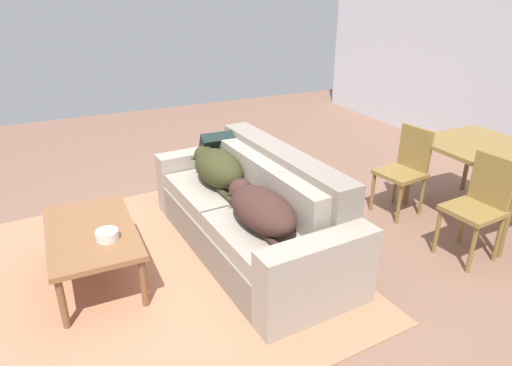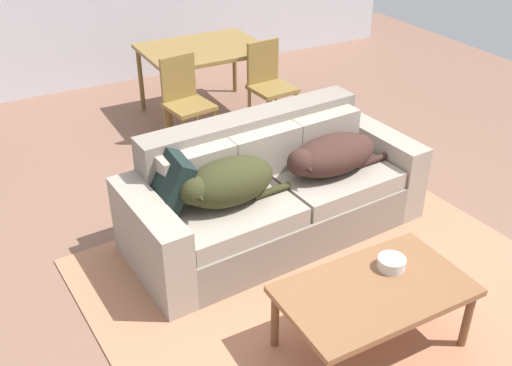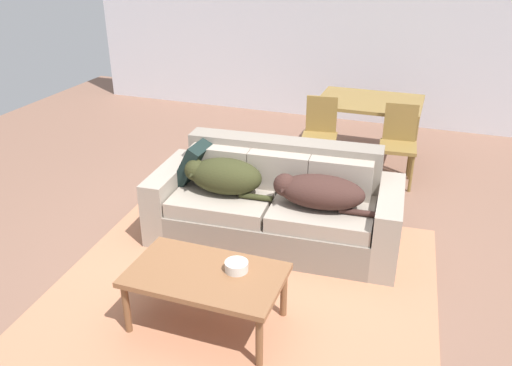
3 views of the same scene
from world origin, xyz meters
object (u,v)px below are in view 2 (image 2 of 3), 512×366
(dining_table, at_px, (203,54))
(dining_chair_near_left, at_px, (185,98))
(couch, at_px, (272,193))
(coffee_table, at_px, (374,295))
(dining_chair_near_right, at_px, (269,81))
(dog_on_left_cushion, at_px, (226,183))
(bowl_on_coffee_table, at_px, (391,263))
(dog_on_right_cushion, at_px, (331,155))
(throw_pillow_by_left_arm, at_px, (168,182))

(dining_table, xyz_separation_m, dining_chair_near_left, (-0.47, -0.60, -0.19))
(couch, relative_size, dining_table, 1.84)
(coffee_table, height_order, dining_table, dining_table)
(dining_table, distance_m, dining_chair_near_right, 0.78)
(dog_on_left_cushion, height_order, dining_table, dog_on_left_cushion)
(couch, height_order, dining_chair_near_left, dining_chair_near_left)
(couch, bearing_deg, dining_chair_near_left, 85.94)
(dining_chair_near_left, bearing_deg, dining_table, 43.76)
(dining_table, distance_m, dining_chair_near_left, 0.78)
(dining_chair_near_left, bearing_deg, bowl_on_coffee_table, -96.08)
(coffee_table, xyz_separation_m, dining_chair_near_right, (1.00, 2.97, 0.10))
(dog_on_left_cushion, bearing_deg, dining_chair_near_left, 72.19)
(bowl_on_coffee_table, bearing_deg, dog_on_right_cushion, 73.92)
(dog_on_right_cushion, bearing_deg, bowl_on_coffee_table, -109.88)
(couch, height_order, dog_on_left_cushion, couch)
(couch, xyz_separation_m, coffee_table, (-0.09, -1.33, 0.07))
(coffee_table, bearing_deg, dining_chair_near_left, 88.09)
(bowl_on_coffee_table, height_order, dining_table, dining_table)
(dining_chair_near_right, bearing_deg, dining_chair_near_left, 173.53)
(throw_pillow_by_left_arm, xyz_separation_m, dining_chair_near_right, (1.71, 1.64, -0.15))
(throw_pillow_by_left_arm, bearing_deg, bowl_on_coffee_table, -53.73)
(dog_on_left_cushion, bearing_deg, dining_table, 65.28)
(couch, xyz_separation_m, dog_on_left_cushion, (-0.45, -0.16, 0.30))
(dog_on_left_cushion, relative_size, dining_chair_near_right, 0.93)
(couch, distance_m, bowl_on_coffee_table, 1.24)
(dog_on_left_cushion, distance_m, dining_chair_near_right, 2.26)
(coffee_table, relative_size, dining_chair_near_right, 1.22)
(throw_pillow_by_left_arm, xyz_separation_m, coffee_table, (0.71, -1.33, -0.25))
(dog_on_right_cushion, distance_m, bowl_on_coffee_table, 1.14)
(bowl_on_coffee_table, distance_m, dining_chair_near_right, 2.98)
(dog_on_right_cushion, bearing_deg, coffee_table, -116.98)
(dining_chair_near_right, bearing_deg, throw_pillow_by_left_arm, -141.12)
(dog_on_left_cushion, xyz_separation_m, bowl_on_coffee_table, (0.55, -1.07, -0.15))
(couch, height_order, coffee_table, couch)
(couch, xyz_separation_m, dog_on_right_cushion, (0.42, -0.14, 0.28))
(dog_on_left_cushion, bearing_deg, bowl_on_coffee_table, -66.64)
(dog_on_right_cushion, xyz_separation_m, bowl_on_coffee_table, (-0.31, -1.09, -0.13))
(dining_table, xyz_separation_m, dining_chair_near_right, (0.43, -0.62, -0.18))
(dining_table, bearing_deg, throw_pillow_by_left_arm, -119.57)
(coffee_table, height_order, bowl_on_coffee_table, bowl_on_coffee_table)
(bowl_on_coffee_table, height_order, dining_chair_near_right, dining_chair_near_right)
(dog_on_right_cushion, xyz_separation_m, coffee_table, (-0.51, -1.19, -0.21))
(dog_on_left_cushion, xyz_separation_m, coffee_table, (0.36, -1.17, -0.23))
(couch, relative_size, bowl_on_coffee_table, 13.75)
(dining_table, bearing_deg, bowl_on_coffee_table, -96.14)
(couch, bearing_deg, dog_on_right_cushion, -22.55)
(dining_table, height_order, dining_chair_near_left, dining_chair_near_left)
(dining_chair_near_right, bearing_deg, dog_on_right_cushion, -110.29)
(couch, distance_m, dining_chair_near_left, 1.67)
(dog_on_left_cushion, xyz_separation_m, dining_table, (0.93, 2.42, 0.04))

